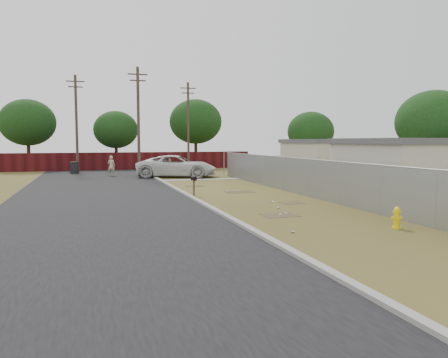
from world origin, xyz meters
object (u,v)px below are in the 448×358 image
object	(u,v)px
pedestrian	(111,166)
fire_hydrant	(397,218)
pickup_truck	(177,166)
mailbox	(194,180)
trash_bin	(74,168)

from	to	relation	value
pedestrian	fire_hydrant	bearing A→B (deg)	130.68
pickup_truck	pedestrian	bearing A→B (deg)	79.91
fire_hydrant	pedestrian	distance (m)	27.15
fire_hydrant	mailbox	xyz separation A→B (m)	(-4.50, 10.78, 0.48)
mailbox	trash_bin	xyz separation A→B (m)	(-6.68, 18.87, -0.29)
mailbox	pedestrian	size ratio (longest dim) A/B	0.62
mailbox	trash_bin	distance (m)	20.02
pedestrian	pickup_truck	bearing A→B (deg)	173.68
fire_hydrant	trash_bin	xyz separation A→B (m)	(-11.18, 29.65, 0.19)
fire_hydrant	mailbox	world-z (taller)	mailbox
fire_hydrant	pickup_truck	bearing A→B (deg)	97.46
fire_hydrant	pedestrian	xyz separation A→B (m)	(-8.09, 25.91, 0.50)
fire_hydrant	mailbox	distance (m)	11.69
pickup_truck	pedestrian	world-z (taller)	pickup_truck
mailbox	trash_bin	bearing A→B (deg)	109.48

